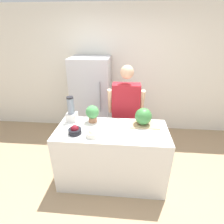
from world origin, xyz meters
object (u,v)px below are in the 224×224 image
at_px(bowl_cream, 92,133).
at_px(potted_plant, 92,113).
at_px(blender, 71,111).
at_px(refrigerator, 92,99).
at_px(watermelon, 143,116).
at_px(person, 126,113).
at_px(bowl_cherries, 75,130).

relative_size(bowl_cream, potted_plant, 0.64).
xyz_separation_m(blender, potted_plant, (0.32, -0.01, -0.01)).
bearing_deg(refrigerator, bowl_cream, -78.90).
xyz_separation_m(watermelon, blender, (-1.05, 0.04, 0.02)).
height_order(refrigerator, watermelon, refrigerator).
height_order(person, watermelon, person).
distance_m(refrigerator, bowl_cherries, 1.43).
distance_m(bowl_cherries, blender, 0.39).
xyz_separation_m(person, bowl_cherries, (-0.65, -0.79, 0.10)).
bearing_deg(bowl_cream, blender, 133.98).
bearing_deg(blender, bowl_cherries, -67.81).
bearing_deg(blender, refrigerator, 84.82).
height_order(blender, potted_plant, blender).
bearing_deg(person, bowl_cherries, -129.49).
bearing_deg(bowl_cream, potted_plant, 100.14).
xyz_separation_m(watermelon, bowl_cream, (-0.66, -0.36, -0.09)).
relative_size(person, bowl_cream, 10.06).
distance_m(person, bowl_cherries, 1.03).
distance_m(watermelon, blender, 1.05).
relative_size(bowl_cherries, blender, 0.46).
relative_size(bowl_cherries, potted_plant, 0.67).
relative_size(refrigerator, person, 1.01).
height_order(watermelon, potted_plant, potted_plant).
distance_m(person, blender, 0.93).
bearing_deg(person, potted_plant, -136.77).
xyz_separation_m(bowl_cherries, bowl_cream, (0.24, -0.05, -0.00)).
distance_m(person, watermelon, 0.57).
height_order(refrigerator, bowl_cherries, refrigerator).
height_order(refrigerator, potted_plant, refrigerator).
bearing_deg(potted_plant, bowl_cream, -79.86).
bearing_deg(refrigerator, person, -42.04).
distance_m(refrigerator, blender, 1.10).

